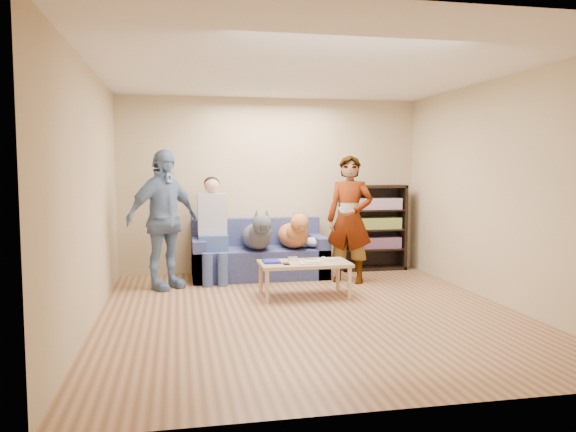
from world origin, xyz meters
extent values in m
plane|color=brown|center=(0.00, 0.00, 0.00)|extent=(5.00, 5.00, 0.00)
plane|color=white|center=(0.00, 0.00, 2.60)|extent=(5.00, 5.00, 0.00)
plane|color=tan|center=(0.00, 2.50, 1.30)|extent=(4.50, 0.00, 4.50)
plane|color=tan|center=(0.00, -2.50, 1.30)|extent=(4.50, 0.00, 4.50)
plane|color=tan|center=(-2.25, 0.00, 1.30)|extent=(0.00, 5.00, 5.00)
plane|color=tan|center=(2.25, 0.00, 1.30)|extent=(0.00, 5.00, 5.00)
ellipsoid|color=#B5B5BA|center=(0.56, 1.94, 0.50)|extent=(0.42, 0.36, 0.15)
imported|color=gray|center=(0.91, 1.47, 0.87)|extent=(0.76, 0.69, 1.73)
imported|color=#6885A7|center=(-1.58, 1.55, 0.90)|extent=(1.11, 0.98, 1.81)
cube|color=silver|center=(0.71, 1.27, 1.03)|extent=(0.06, 0.12, 0.03)
cube|color=#1C1E9A|center=(-0.28, 0.83, 0.43)|extent=(0.20, 0.26, 0.03)
cube|color=beige|center=(0.17, 0.68, 0.43)|extent=(0.26, 0.20, 0.02)
cube|color=#B0AF8D|center=(0.20, 0.70, 0.44)|extent=(0.22, 0.17, 0.01)
cube|color=silver|center=(0.00, 0.90, 0.45)|extent=(0.11, 0.06, 0.05)
cube|color=white|center=(0.40, 0.88, 0.43)|extent=(0.04, 0.13, 0.03)
cube|color=white|center=(0.48, 0.80, 0.43)|extent=(0.09, 0.06, 0.03)
cylinder|color=white|center=(0.32, 0.76, 0.43)|extent=(0.07, 0.07, 0.02)
cylinder|color=silver|center=(0.32, 0.84, 0.43)|extent=(0.07, 0.07, 0.02)
cylinder|color=orange|center=(0.10, 0.62, 0.42)|extent=(0.13, 0.06, 0.01)
cylinder|color=black|center=(0.24, 0.96, 0.42)|extent=(0.13, 0.08, 0.01)
cube|color=black|center=(-0.13, 0.66, 0.43)|extent=(0.07, 0.12, 0.02)
cube|color=#515B93|center=(-0.25, 2.05, 0.21)|extent=(1.90, 0.85, 0.42)
cube|color=#515B93|center=(-0.25, 2.38, 0.62)|extent=(1.90, 0.18, 0.40)
cube|color=#515B93|center=(-1.11, 2.05, 0.29)|extent=(0.18, 0.85, 0.58)
cube|color=#515B93|center=(0.61, 2.05, 0.29)|extent=(0.18, 0.85, 0.58)
cube|color=#425293|center=(-0.91, 1.97, 0.53)|extent=(0.40, 0.38, 0.22)
cylinder|color=#404D8D|center=(-1.01, 1.55, 0.21)|extent=(0.14, 0.14, 0.47)
cylinder|color=#436594|center=(-0.81, 1.55, 0.21)|extent=(0.14, 0.14, 0.47)
cube|color=silver|center=(-0.91, 2.07, 0.92)|extent=(0.40, 0.24, 0.58)
sphere|color=tan|center=(-0.91, 2.07, 1.32)|extent=(0.21, 0.21, 0.21)
ellipsoid|color=black|center=(-0.91, 2.10, 1.35)|extent=(0.22, 0.22, 0.19)
ellipsoid|color=#46484F|center=(-0.30, 1.96, 0.60)|extent=(0.41, 0.86, 0.36)
sphere|color=#46484F|center=(-0.30, 1.64, 0.68)|extent=(0.31, 0.31, 0.31)
sphere|color=#4E5158|center=(-0.30, 1.46, 0.83)|extent=(0.25, 0.25, 0.25)
cube|color=black|center=(-0.30, 1.34, 0.79)|extent=(0.08, 0.12, 0.07)
cone|color=#45454E|center=(-0.37, 1.49, 0.96)|extent=(0.08, 0.08, 0.12)
cone|color=#4A4E54|center=(-0.23, 1.49, 0.96)|extent=(0.08, 0.08, 0.12)
cylinder|color=#52545D|center=(-0.30, 2.39, 0.56)|extent=(0.05, 0.28, 0.17)
ellipsoid|color=#C5653C|center=(0.23, 2.01, 0.60)|extent=(0.40, 0.84, 0.35)
sphere|color=#B46737|center=(0.23, 1.71, 0.68)|extent=(0.31, 0.31, 0.31)
sphere|color=#C1683A|center=(0.23, 1.55, 0.82)|extent=(0.25, 0.25, 0.25)
cube|color=brown|center=(0.23, 1.43, 0.78)|extent=(0.08, 0.12, 0.07)
cone|color=#BC8239|center=(0.16, 1.57, 0.95)|extent=(0.08, 0.08, 0.12)
cone|color=#C77D3C|center=(0.29, 1.57, 0.95)|extent=(0.08, 0.08, 0.12)
cylinder|color=#AD6B35|center=(0.23, 2.40, 0.56)|extent=(0.05, 0.28, 0.16)
cube|color=tan|center=(0.12, 0.78, 0.40)|extent=(1.10, 0.60, 0.04)
cylinder|color=tan|center=(-0.38, 0.53, 0.19)|extent=(0.05, 0.05, 0.38)
cylinder|color=#D9AB85|center=(0.62, 0.53, 0.19)|extent=(0.05, 0.05, 0.38)
cylinder|color=#D6B284|center=(-0.38, 1.03, 0.19)|extent=(0.05, 0.05, 0.38)
cylinder|color=tan|center=(0.62, 1.03, 0.19)|extent=(0.05, 0.05, 0.38)
cube|color=black|center=(1.07, 2.32, 0.65)|extent=(0.04, 0.34, 1.30)
cube|color=black|center=(2.03, 2.32, 0.65)|extent=(0.04, 0.34, 1.30)
cube|color=black|center=(1.55, 2.32, 1.28)|extent=(1.00, 0.34, 0.04)
cube|color=black|center=(1.55, 2.32, 0.02)|extent=(1.00, 0.34, 0.04)
cube|color=black|center=(1.55, 2.48, 0.65)|extent=(1.00, 0.02, 1.30)
cube|color=black|center=(1.55, 2.32, 0.32)|extent=(0.94, 0.32, 0.03)
cube|color=black|center=(1.55, 2.32, 0.62)|extent=(0.94, 0.32, 0.02)
cube|color=black|center=(1.55, 2.32, 0.92)|extent=(0.94, 0.32, 0.02)
cube|color=#B23333|center=(1.55, 2.30, 0.42)|extent=(0.84, 0.24, 0.17)
cube|color=gold|center=(1.55, 2.30, 0.72)|extent=(0.84, 0.24, 0.17)
cube|color=#994C99|center=(1.55, 2.30, 1.02)|extent=(0.84, 0.24, 0.17)
camera|label=1|loc=(-1.39, -5.83, 1.58)|focal=35.00mm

